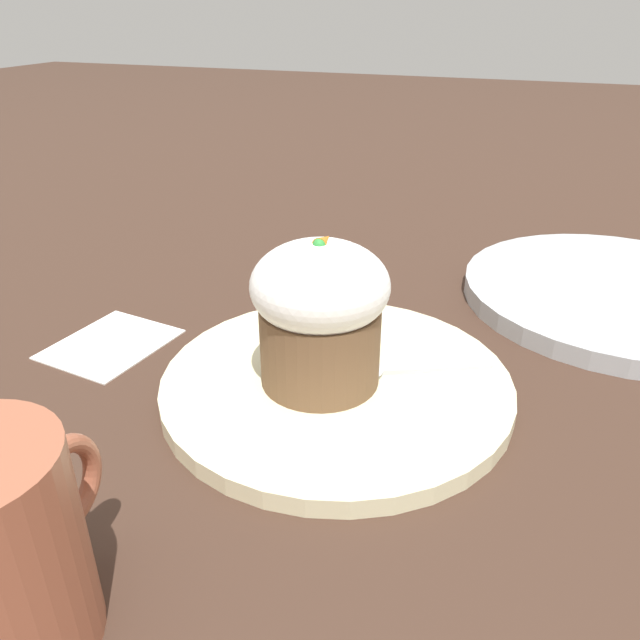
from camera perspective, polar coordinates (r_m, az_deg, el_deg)
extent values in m
plane|color=#3D281E|center=(0.45, 1.49, -6.56)|extent=(4.00, 4.00, 0.00)
cylinder|color=beige|center=(0.45, 1.50, -5.87)|extent=(0.25, 0.25, 0.01)
cylinder|color=brown|center=(0.43, 0.00, -2.26)|extent=(0.08, 0.08, 0.06)
ellipsoid|color=white|center=(0.41, 0.00, 3.17)|extent=(0.09, 0.09, 0.06)
cone|color=orange|center=(0.40, 0.45, 7.33)|extent=(0.02, 0.01, 0.01)
sphere|color=green|center=(0.39, -0.06, 6.85)|extent=(0.01, 0.01, 0.01)
cube|color=silver|center=(0.46, 10.22, -4.25)|extent=(0.05, 0.08, 0.00)
ellipsoid|color=silver|center=(0.45, 3.14, -4.53)|extent=(0.05, 0.05, 0.01)
torus|color=#9E563D|center=(0.32, -22.52, -13.97)|extent=(0.05, 0.01, 0.05)
cylinder|color=#B2B7BC|center=(0.64, 25.71, 2.18)|extent=(0.28, 0.28, 0.02)
cube|color=white|center=(0.53, -18.90, -2.27)|extent=(0.10, 0.09, 0.00)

